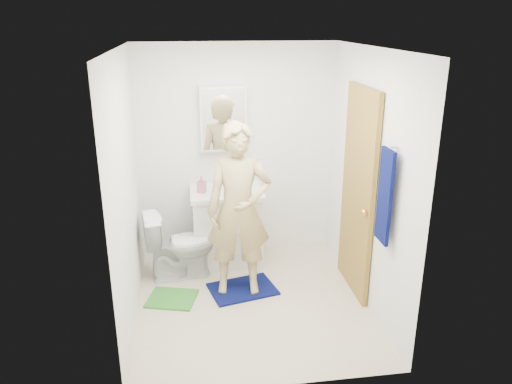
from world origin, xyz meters
TOP-DOWN VIEW (x-y plane):
  - floor at (0.00, 0.00)m, footprint 2.20×2.40m
  - ceiling at (0.00, 0.00)m, footprint 2.20×2.40m
  - wall_back at (0.00, 1.21)m, footprint 2.20×0.02m
  - wall_front at (0.00, -1.21)m, footprint 2.20×0.02m
  - wall_left at (-1.11, 0.00)m, footprint 0.02×2.40m
  - wall_right at (1.11, 0.00)m, footprint 0.02×2.40m
  - vanity_cabinet at (-0.15, 0.91)m, footprint 0.75×0.55m
  - countertop at (-0.15, 0.91)m, footprint 0.79×0.59m
  - sink_basin at (-0.15, 0.91)m, footprint 0.40×0.40m
  - faucet at (-0.15, 1.09)m, footprint 0.03×0.03m
  - medicine_cabinet at (-0.15, 1.14)m, footprint 0.50×0.12m
  - mirror_panel at (-0.15, 1.08)m, footprint 0.46×0.01m
  - door at (1.07, 0.15)m, footprint 0.05×0.80m
  - door_knob at (1.03, -0.17)m, footprint 0.07×0.07m
  - towel at (1.03, -0.57)m, footprint 0.03×0.24m
  - towel_hook at (1.07, -0.57)m, footprint 0.06×0.02m
  - toilet at (-0.68, 0.63)m, footprint 0.76×0.50m
  - bath_mat at (-0.06, 0.23)m, footprint 0.74×0.60m
  - green_rug at (-0.77, 0.15)m, footprint 0.54×0.50m
  - soap_dispenser at (-0.42, 0.89)m, footprint 0.11×0.11m
  - toothbrush_cup at (0.06, 1.05)m, footprint 0.14×0.14m
  - man at (-0.09, 0.23)m, footprint 0.66×0.47m

SIDE VIEW (x-z plane):
  - floor at x=0.00m, z-range -0.02..0.00m
  - green_rug at x=-0.77m, z-range 0.00..0.02m
  - bath_mat at x=-0.06m, z-range 0.00..0.02m
  - toilet at x=-0.68m, z-range 0.00..0.73m
  - vanity_cabinet at x=-0.15m, z-range 0.00..0.80m
  - countertop at x=-0.15m, z-range 0.80..0.85m
  - sink_basin at x=-0.15m, z-range 0.83..0.86m
  - man at x=-0.09m, z-range 0.02..1.74m
  - toothbrush_cup at x=0.06m, z-range 0.85..0.94m
  - faucet at x=-0.15m, z-range 0.85..0.97m
  - soap_dispenser at x=-0.42m, z-range 0.85..1.03m
  - door_knob at x=1.03m, z-range 0.91..0.98m
  - door at x=1.07m, z-range 0.00..2.05m
  - wall_back at x=0.00m, z-range 0.00..2.40m
  - wall_front at x=0.00m, z-range 0.00..2.40m
  - wall_left at x=-1.11m, z-range 0.00..2.40m
  - wall_right at x=1.11m, z-range 0.00..2.40m
  - towel at x=1.03m, z-range 0.85..1.65m
  - medicine_cabinet at x=-0.15m, z-range 1.25..1.95m
  - mirror_panel at x=-0.15m, z-range 1.27..1.93m
  - towel_hook at x=1.07m, z-range 1.66..1.68m
  - ceiling at x=0.00m, z-range 2.40..2.42m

